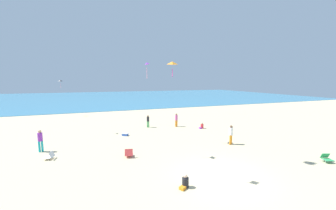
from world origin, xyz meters
TOP-DOWN VIEW (x-y plane):
  - ground_plane at (0.00, 10.00)m, footprint 120.00×120.00m
  - ocean_water at (0.00, 56.57)m, footprint 120.00×60.00m
  - beach_chair_far_left at (7.73, -0.72)m, footprint 0.70×0.74m
  - beach_chair_near_camera at (-9.50, 6.17)m, footprint 0.68×0.67m
  - beach_chair_far_right at (-4.37, 4.63)m, footprint 0.66×0.74m
  - cooler_box at (-3.81, 10.30)m, footprint 0.67×0.62m
  - person_0 at (4.68, 10.31)m, footprint 0.58×0.39m
  - person_1 at (2.34, 12.09)m, footprint 0.37×0.37m
  - person_2 at (-2.40, -0.38)m, footprint 0.63×0.54m
  - person_3 at (4.12, 4.51)m, footprint 0.44×0.44m
  - person_4 at (-0.83, 12.89)m, footprint 0.34×0.34m
  - person_5 at (-10.41, 8.03)m, footprint 0.42×0.42m
  - kite_orange at (-2.74, 0.52)m, footprint 0.48×0.39m
  - kite_black at (-11.07, 24.62)m, footprint 0.53×0.40m
  - kite_purple at (-3.09, 4.34)m, footprint 0.42×0.46m

SIDE VIEW (x-z plane):
  - ground_plane at x=0.00m, z-range 0.00..0.00m
  - ocean_water at x=0.00m, z-range 0.00..0.05m
  - cooler_box at x=-3.81m, z-range 0.00..0.25m
  - beach_chair_near_camera at x=-9.50m, z-range -0.03..0.48m
  - person_0 at x=4.68m, z-range -0.09..0.59m
  - person_2 at x=-2.40m, z-range -0.09..0.61m
  - beach_chair_far_left at x=7.73m, z-range 0.00..0.55m
  - beach_chair_far_right at x=-4.37m, z-range -0.03..0.60m
  - person_4 at x=-0.83m, z-range 0.11..1.53m
  - person_1 at x=2.34m, z-range 0.12..1.67m
  - person_3 at x=4.12m, z-range 0.13..1.76m
  - person_5 at x=-10.41m, z-range 0.13..1.81m
  - kite_black at x=-11.07m, z-range 4.68..5.86m
  - kite_orange at x=-2.74m, z-range 5.83..6.60m
  - kite_purple at x=-3.09m, z-range 5.88..7.01m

